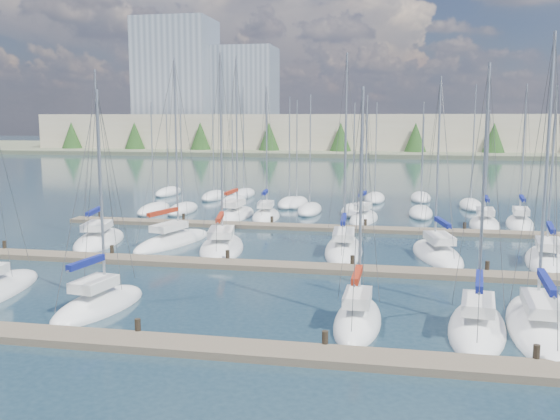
% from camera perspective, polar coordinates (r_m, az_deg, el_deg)
% --- Properties ---
extents(ground, '(400.00, 400.00, 0.00)m').
position_cam_1_polar(ground, '(81.73, 6.18, 1.91)').
color(ground, '#213743').
rests_on(ground, ground).
extents(dock_near, '(44.00, 1.93, 1.10)m').
position_cam_1_polar(dock_near, '(25.61, -5.26, -12.51)').
color(dock_near, '#6B5E4C').
rests_on(dock_near, ground).
extents(dock_mid, '(44.00, 1.93, 1.10)m').
position_cam_1_polar(dock_mid, '(38.65, 0.57, -5.21)').
color(dock_mid, '#6B5E4C').
rests_on(dock_mid, ground).
extents(dock_far, '(44.00, 1.93, 1.10)m').
position_cam_1_polar(dock_far, '(52.19, 3.36, -1.62)').
color(dock_far, '#6B5E4C').
rests_on(dock_far, ground).
extents(sailboat_m, '(3.82, 8.92, 12.06)m').
position_cam_1_polar(sailboat_m, '(43.70, 23.23, -4.27)').
color(sailboat_m, white).
rests_on(sailboat_m, ground).
extents(sailboat_p, '(3.12, 7.13, 11.99)m').
position_cam_1_polar(sailboat_p, '(57.14, 7.67, -0.76)').
color(sailboat_p, white).
rests_on(sailboat_p, ground).
extents(sailboat_h, '(4.52, 8.48, 13.51)m').
position_cam_1_polar(sailboat_h, '(48.65, -16.20, -2.67)').
color(sailboat_h, white).
rests_on(sailboat_h, ground).
extents(sailboat_k, '(3.17, 9.70, 14.37)m').
position_cam_1_polar(sailboat_k, '(43.69, 5.85, -3.61)').
color(sailboat_k, white).
rests_on(sailboat_k, ground).
extents(sailboat_o, '(3.10, 6.95, 12.87)m').
position_cam_1_polar(sailboat_o, '(57.93, -1.28, -0.55)').
color(sailboat_o, white).
rests_on(sailboat_o, ground).
extents(sailboat_f, '(3.37, 9.84, 13.67)m').
position_cam_1_polar(sailboat_f, '(30.19, 22.62, -9.80)').
color(sailboat_f, white).
rests_on(sailboat_f, ground).
extents(sailboat_c, '(3.48, 6.92, 11.36)m').
position_cam_1_polar(sailboat_c, '(32.12, -16.23, -8.37)').
color(sailboat_c, white).
rests_on(sailboat_c, ground).
extents(sailboat_n, '(2.99, 8.80, 15.53)m').
position_cam_1_polar(sailboat_n, '(58.64, -4.12, -0.46)').
color(sailboat_n, white).
rests_on(sailboat_n, ground).
extents(sailboat_i, '(4.68, 9.08, 14.23)m').
position_cam_1_polar(sailboat_i, '(46.99, -9.78, -2.82)').
color(sailboat_i, white).
rests_on(sailboat_i, ground).
extents(sailboat_e, '(3.35, 7.90, 12.35)m').
position_cam_1_polar(sailboat_e, '(29.12, 17.56, -10.19)').
color(sailboat_e, white).
rests_on(sailboat_e, ground).
extents(sailboat_q, '(2.94, 7.29, 10.65)m').
position_cam_1_polar(sailboat_q, '(56.44, 18.20, -1.25)').
color(sailboat_q, white).
rests_on(sailboat_q, ground).
extents(sailboat_j, '(4.68, 9.09, 14.43)m').
position_cam_1_polar(sailboat_j, '(44.40, -5.34, -3.41)').
color(sailboat_j, white).
rests_on(sailboat_j, ground).
extents(sailboat_r, '(2.97, 7.93, 12.84)m').
position_cam_1_polar(sailboat_r, '(57.72, 21.08, -1.16)').
color(sailboat_r, white).
rests_on(sailboat_r, ground).
extents(sailboat_l, '(4.33, 8.75, 12.71)m').
position_cam_1_polar(sailboat_l, '(43.36, 14.17, -3.93)').
color(sailboat_l, white).
rests_on(sailboat_l, ground).
extents(sailboat_d, '(2.18, 6.77, 11.39)m').
position_cam_1_polar(sailboat_d, '(28.92, 7.11, -9.96)').
color(sailboat_d, white).
rests_on(sailboat_d, ground).
extents(distant_boats, '(36.93, 20.75, 13.30)m').
position_cam_1_polar(distant_boats, '(66.25, 1.23, 0.68)').
color(distant_boats, '#9EA0A5').
rests_on(distant_boats, ground).
extents(shoreline, '(400.00, 60.00, 38.00)m').
position_cam_1_polar(shoreline, '(171.87, 4.35, 7.86)').
color(shoreline, '#666B51').
rests_on(shoreline, ground).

